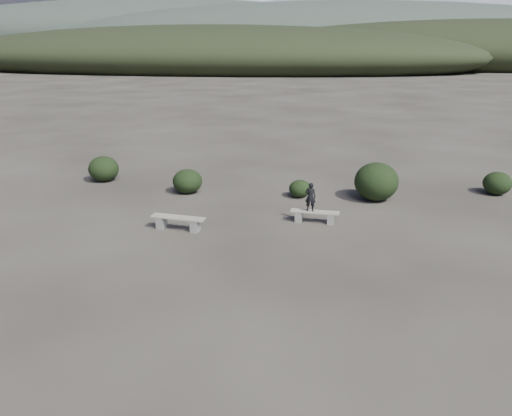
# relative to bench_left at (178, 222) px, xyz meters

# --- Properties ---
(ground) EXTENTS (1200.00, 1200.00, 0.00)m
(ground) POSITION_rel_bench_left_xyz_m (3.15, -4.08, -0.28)
(ground) COLOR #2B2621
(ground) RESTS_ON ground
(bench_left) EXTENTS (1.85, 0.58, 0.46)m
(bench_left) POSITION_rel_bench_left_xyz_m (0.00, 0.00, 0.00)
(bench_left) COLOR slate
(bench_left) RESTS_ON ground
(bench_right) EXTENTS (1.68, 0.43, 0.41)m
(bench_right) POSITION_rel_bench_left_xyz_m (4.43, 1.39, -0.02)
(bench_right) COLOR slate
(bench_right) RESTS_ON ground
(seated_person) EXTENTS (0.39, 0.28, 1.00)m
(seated_person) POSITION_rel_bench_left_xyz_m (4.26, 1.40, 0.64)
(seated_person) COLOR black
(seated_person) RESTS_ON bench_right
(shrub_a) EXTENTS (1.20, 1.20, 0.98)m
(shrub_a) POSITION_rel_bench_left_xyz_m (-0.88, 4.11, 0.22)
(shrub_a) COLOR black
(shrub_a) RESTS_ON ground
(shrub_c) EXTENTS (0.87, 0.87, 0.70)m
(shrub_c) POSITION_rel_bench_left_xyz_m (3.71, 4.24, 0.07)
(shrub_c) COLOR black
(shrub_c) RESTS_ON ground
(shrub_d) EXTENTS (1.70, 1.70, 1.49)m
(shrub_d) POSITION_rel_bench_left_xyz_m (6.66, 4.34, 0.47)
(shrub_d) COLOR black
(shrub_d) RESTS_ON ground
(shrub_e) EXTENTS (1.11, 1.11, 0.93)m
(shrub_e) POSITION_rel_bench_left_xyz_m (11.57, 5.87, 0.19)
(shrub_e) COLOR black
(shrub_e) RESTS_ON ground
(shrub_f) EXTENTS (1.31, 1.31, 1.11)m
(shrub_f) POSITION_rel_bench_left_xyz_m (-5.06, 5.28, 0.28)
(shrub_f) COLOR black
(shrub_f) RESTS_ON ground
(mountain_ridges) EXTENTS (500.00, 400.00, 56.00)m
(mountain_ridges) POSITION_rel_bench_left_xyz_m (-4.34, 334.98, 10.56)
(mountain_ridges) COLOR black
(mountain_ridges) RESTS_ON ground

